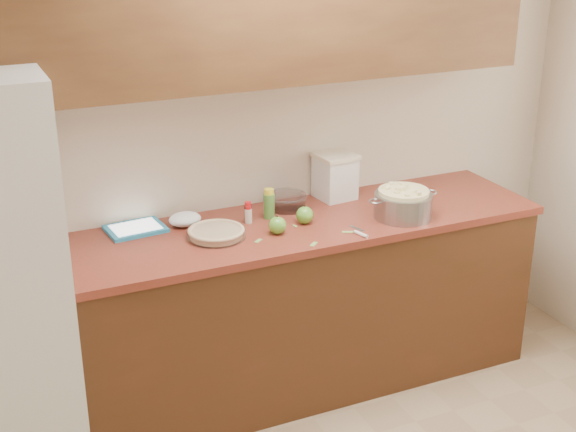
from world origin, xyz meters
name	(u,v)px	position (x,y,z in m)	size (l,w,h in m)	color
room_shell	(473,273)	(0.00, 0.00, 1.30)	(3.60, 3.60, 3.60)	tan
counter_run	(285,306)	(0.00, 1.48, 0.46)	(2.64, 0.68, 0.92)	#4C2615
upper_cabinets	(271,5)	(0.00, 1.63, 1.95)	(2.60, 0.34, 0.70)	brown
pie	(216,233)	(-0.37, 1.45, 0.94)	(0.28, 0.28, 0.04)	silver
colander	(403,204)	(0.57, 1.32, 0.99)	(0.39, 0.29, 0.14)	gray
flour_canister	(335,176)	(0.39, 1.71, 1.04)	(0.22, 0.22, 0.24)	white
tablet	(136,229)	(-0.69, 1.69, 0.93)	(0.29, 0.23, 0.02)	teal
paring_knife	(360,233)	(0.27, 1.20, 0.93)	(0.07, 0.17, 0.02)	gray
lemon_bottle	(269,204)	(-0.04, 1.58, 0.99)	(0.06, 0.06, 0.15)	#4C8C38
cinnamon_shaker	(248,215)	(-0.16, 1.56, 0.96)	(0.04, 0.04, 0.09)	beige
vanilla_bottle	(248,213)	(-0.16, 1.57, 0.97)	(0.04, 0.04, 0.11)	black
mixing_bowl	(287,201)	(0.09, 1.66, 0.96)	(0.21, 0.21, 0.08)	silver
paper_towel	(185,219)	(-0.46, 1.66, 0.95)	(0.16, 0.13, 0.07)	white
apple_left	(277,225)	(-0.08, 1.38, 0.96)	(0.08, 0.08, 0.10)	#5B9F2F
apple_center	(305,215)	(0.09, 1.44, 0.96)	(0.09, 0.09, 0.10)	#5B9F2F
peel_a	(295,226)	(0.03, 1.43, 0.92)	(0.03, 0.01, 0.00)	#8DBA5A
peel_b	(314,244)	(0.02, 1.19, 0.92)	(0.05, 0.02, 0.00)	#8DBA5A
peel_c	(347,232)	(0.23, 1.25, 0.92)	(0.05, 0.02, 0.00)	#8DBA5A
peel_d	(258,241)	(-0.20, 1.33, 0.92)	(0.05, 0.02, 0.00)	#8DBA5A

